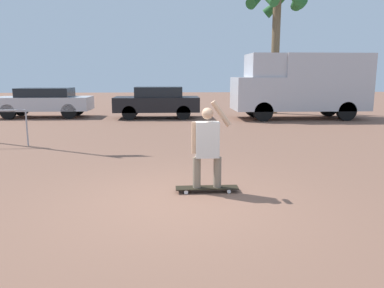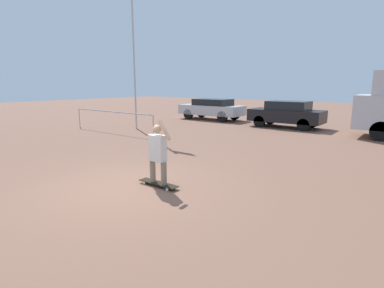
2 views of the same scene
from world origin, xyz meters
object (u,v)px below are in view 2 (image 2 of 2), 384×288
Objects in this scene: parked_car_silver at (212,108)px; flagpole at (134,47)px; skateboard at (158,183)px; parked_car_black at (287,114)px; person_skateboarder at (158,151)px.

parked_car_silver is 0.58× the size of flagpole.
skateboard is 11.93m from parked_car_black.
parked_car_silver is (-5.57, 0.65, -0.01)m from parked_car_black.
parked_car_black is 0.52× the size of flagpole.
person_skateboarder is 0.38× the size of parked_car_black.
parked_car_black reaches higher than skateboard.
person_skateboarder is (-0.00, 0.00, 0.80)m from skateboard.
skateboard is 0.72× the size of person_skateboarder.
parked_car_black is (-1.22, 11.85, -0.08)m from person_skateboarder.
parked_car_black is 5.61m from parked_car_silver.
flagpole is at bearing 140.52° from person_skateboarder.
flagpole is (-0.82, -6.22, 3.59)m from parked_car_silver.
flagpole is at bearing -97.51° from parked_car_silver.
parked_car_silver is at bearing 118.55° from person_skateboarder.
parked_car_black is (-1.23, 11.85, 0.73)m from skateboard.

